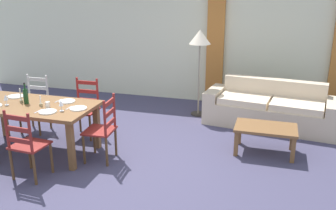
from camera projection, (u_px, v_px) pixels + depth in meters
ground_plane at (123, 163)px, 5.31m from camera, size 9.60×9.60×0.02m
wall_far at (181, 37)px, 7.90m from camera, size 9.60×0.16×2.70m
curtain_panel_left at (215, 52)px, 7.65m from camera, size 0.35×0.08×2.20m
dining_table at (32, 110)px, 5.47m from camera, size 1.90×0.96×0.75m
dining_chair_near_right at (27, 145)px, 4.73m from camera, size 0.45×0.43×0.96m
dining_chair_far_left at (36, 104)px, 6.34m from camera, size 0.43×0.41×0.96m
dining_chair_far_right at (85, 108)px, 6.13m from camera, size 0.43×0.41×0.96m
dining_chair_head_east at (103, 129)px, 5.24m from camera, size 0.43×0.44×0.96m
dinner_plate_near_right at (48, 112)px, 5.09m from camera, size 0.24×0.24×0.02m
fork_near_right at (38, 111)px, 5.13m from camera, size 0.03×0.17×0.01m
dinner_plate_far_left at (16, 96)px, 5.78m from camera, size 0.24×0.24×0.02m
fork_far_left at (8, 96)px, 5.83m from camera, size 0.02×0.17×0.01m
dinner_plate_far_right at (67, 101)px, 5.54m from camera, size 0.24×0.24×0.02m
fork_far_right at (58, 101)px, 5.58m from camera, size 0.02×0.17×0.01m
dinner_plate_head_east at (78, 108)px, 5.23m from camera, size 0.24×0.24×0.02m
fork_head_east at (69, 108)px, 5.27m from camera, size 0.02×0.17×0.01m
wine_bottle at (26, 96)px, 5.43m from camera, size 0.07×0.07×0.32m
wine_glass_near_left at (6, 98)px, 5.36m from camera, size 0.06×0.06×0.16m
wine_glass_near_right at (61, 103)px, 5.11m from camera, size 0.06×0.06×0.16m
coffee_cup_primary at (48, 105)px, 5.26m from camera, size 0.07×0.07×0.09m
candle_tall at (21, 99)px, 5.49m from camera, size 0.05×0.05×0.22m
candle_short at (41, 103)px, 5.34m from camera, size 0.05×0.05×0.16m
couch at (271, 110)px, 6.62m from camera, size 2.36×1.09×0.80m
coffee_table at (266, 131)px, 5.51m from camera, size 0.90×0.56×0.42m
standing_lamp at (200, 42)px, 6.81m from camera, size 0.40×0.40×1.64m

